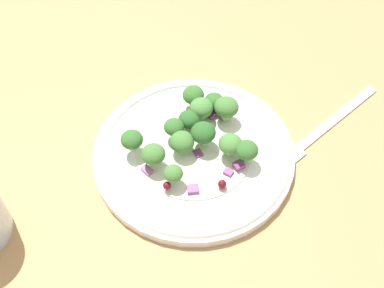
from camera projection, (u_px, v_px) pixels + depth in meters
ground_plane at (198, 166)px, 58.81cm from camera, size 180.00×180.00×2.00cm
plate at (192, 153)px, 57.60cm from camera, size 23.88×23.88×1.70cm
dressing_pool at (192, 151)px, 57.26cm from camera, size 13.85×13.85×0.20cm
broccoli_floret_0 at (189, 120)px, 58.17cm from camera, size 2.63×2.63×2.66cm
broccoli_floret_1 at (203, 133)px, 55.91cm from camera, size 2.91×2.91×2.95cm
broccoli_floret_2 at (230, 144)px, 55.27cm from camera, size 2.75×2.75×2.78cm
broccoli_floret_3 at (201, 108)px, 58.59cm from camera, size 2.84×2.84×2.88cm
broccoli_floret_4 at (153, 155)px, 54.20cm from camera, size 2.73×2.73×2.77cm
broccoli_floret_5 at (193, 95)px, 59.90cm from camera, size 2.69×2.69×2.73cm
broccoli_floret_6 at (182, 142)px, 55.75cm from camera, size 2.88×2.88×2.91cm
broccoli_floret_7 at (132, 140)px, 55.48cm from camera, size 2.60×2.60×2.63cm
broccoli_floret_8 at (247, 151)px, 54.57cm from camera, size 2.61×2.61×2.65cm
broccoli_floret_9 at (226, 108)px, 58.45cm from camera, size 2.97×2.97×3.01cm
broccoli_floret_10 at (173, 174)px, 53.03cm from camera, size 2.17×2.17×2.19cm
broccoli_floret_11 at (174, 127)px, 56.80cm from camera, size 2.38×2.38×2.41cm
broccoli_floret_12 at (214, 101)px, 60.10cm from camera, size 2.42×2.42×2.45cm
cranberry_0 at (167, 186)px, 53.21cm from camera, size 0.93×0.93×0.93cm
cranberry_1 at (209, 108)px, 60.76cm from camera, size 1.00×1.00×1.00cm
cranberry_2 at (222, 184)px, 53.57cm from camera, size 0.96×0.96×0.96cm
cranberry_3 at (222, 114)px, 60.31cm from camera, size 0.79×0.79×0.79cm
onion_bit_0 at (193, 189)px, 53.63cm from camera, size 1.66×1.59×0.37cm
onion_bit_1 at (228, 172)px, 55.09cm from camera, size 1.14×1.23×0.36cm
onion_bit_2 at (212, 114)px, 60.10cm from camera, size 1.21×1.15×0.50cm
onion_bit_3 at (239, 165)px, 55.36cm from camera, size 1.32×1.22×0.54cm
onion_bit_4 at (147, 170)px, 55.15cm from camera, size 0.94×1.37×0.41cm
onion_bit_5 at (194, 153)px, 56.90cm from camera, size 1.16×1.29×0.35cm
fork at (323, 128)px, 60.73cm from camera, size 18.66×2.57×0.50cm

